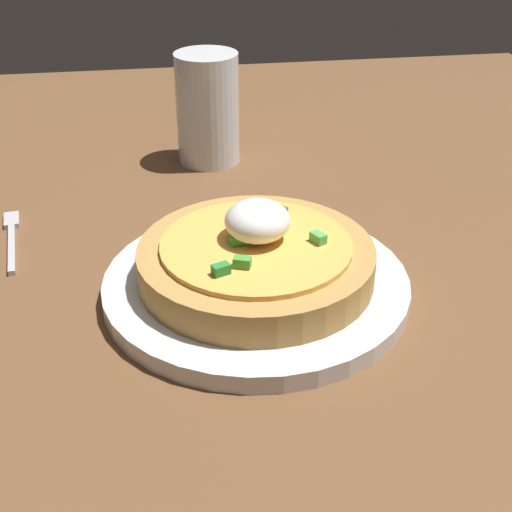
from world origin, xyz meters
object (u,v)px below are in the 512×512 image
Objects in this scene: plate at (256,285)px; cup_near at (208,115)px; fork at (12,236)px; pizza at (256,258)px.

cup_near is (-28.01, -1.12, 4.57)cm from plate.
plate is 24.36cm from fork.
cup_near is 1.06× the size of fork.
pizza is at bearing 161.66° from plate.
plate is at bearing -128.38° from fork.
pizza is at bearing 2.33° from cup_near.
pizza is 1.64× the size of fork.
pizza is 28.05cm from cup_near.
plate is 28.40cm from cup_near.
cup_near is 25.72cm from fork.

